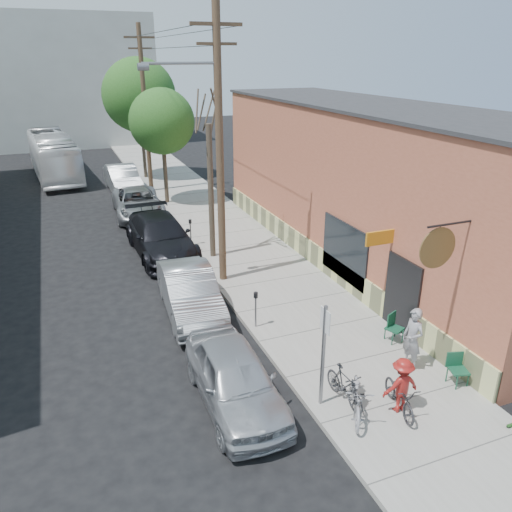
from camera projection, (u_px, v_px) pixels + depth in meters
name	position (u px, v px, depth m)	size (l,w,h in m)	color
ground	(197.00, 359.00, 14.85)	(120.00, 120.00, 0.00)	black
sidewalk	(219.00, 228.00, 25.75)	(4.50, 58.00, 0.15)	gray
cafe_building	(368.00, 185.00, 21.00)	(6.60, 20.20, 6.61)	#AB593F
end_cap_building	(57.00, 81.00, 48.04)	(18.00, 8.00, 12.00)	#B5B5AF
sign_post	(324.00, 347.00, 12.11)	(0.07, 0.45, 2.80)	slate
parking_meter_near	(256.00, 304.00, 16.01)	(0.14, 0.14, 1.24)	slate
parking_meter_far	(190.00, 228.00, 23.01)	(0.14, 0.14, 1.24)	slate
utility_pole_near	(218.00, 145.00, 17.83)	(3.57, 0.28, 10.00)	#503A28
utility_pole_far	(145.00, 108.00, 30.72)	(1.80, 0.28, 10.00)	#503A28
tree_bare	(211.00, 193.00, 21.02)	(0.24, 0.24, 5.69)	#44392C
tree_leafy_mid	(162.00, 122.00, 28.31)	(3.72, 3.72, 6.59)	#44392C
tree_leafy_far	(139.00, 95.00, 34.10)	(5.00, 5.00, 8.18)	#44392C
patio_chair_a	(394.00, 328.00, 15.36)	(0.50, 0.50, 0.88)	#14472F
patio_chair_b	(459.00, 370.00, 13.32)	(0.50, 0.50, 0.88)	#14472F
patron_grey	(413.00, 339.00, 13.88)	(0.67, 0.44, 1.84)	gray
cyclist	(401.00, 385.00, 12.24)	(0.95, 0.55, 1.47)	maroon
cyclist_bike	(400.00, 396.00, 12.35)	(0.56, 1.62, 0.85)	black
parked_bike_a	(345.00, 386.00, 12.64)	(0.45, 1.59, 0.95)	black
parked_bike_b	(358.00, 397.00, 12.19)	(0.65, 1.88, 0.99)	gray
car_0	(235.00, 378.00, 12.70)	(1.81, 4.51, 1.54)	#AFB1B7
car_1	(190.00, 292.00, 17.21)	(1.69, 4.84, 1.60)	#94979B
car_2	(161.00, 236.00, 22.32)	(2.40, 5.90, 1.71)	black
car_3	(138.00, 203.00, 27.67)	(2.51, 5.45, 1.52)	gray
car_4	(123.00, 179.00, 32.63)	(1.80, 5.16, 1.70)	#A4A9AB
bus	(53.00, 156.00, 36.32)	(2.63, 11.22, 3.13)	white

